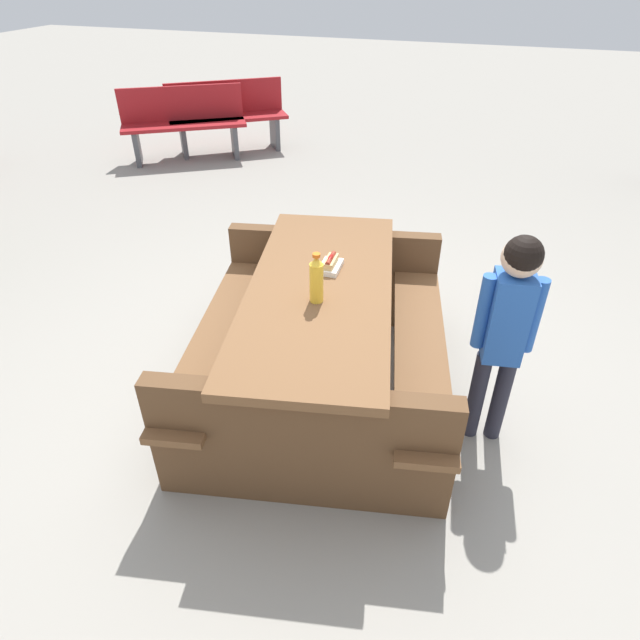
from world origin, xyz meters
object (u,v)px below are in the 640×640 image
(hotdog_tray, at_px, (330,264))
(child_in_coat, at_px, (507,319))
(park_bench_near, at_px, (184,122))
(park_bench_mid, at_px, (227,115))
(picnic_table, at_px, (320,332))
(soda_bottle, at_px, (316,279))

(hotdog_tray, bearing_deg, child_in_coat, -103.76)
(park_bench_near, distance_m, park_bench_mid, 0.60)
(park_bench_near, bearing_deg, picnic_table, -140.60)
(hotdog_tray, relative_size, child_in_coat, 0.15)
(soda_bottle, bearing_deg, hotdog_tray, 5.37)
(park_bench_mid, bearing_deg, hotdog_tray, -146.24)
(hotdog_tray, xyz_separation_m, park_bench_mid, (3.95, 2.64, -0.33))
(park_bench_near, height_order, park_bench_mid, same)
(picnic_table, relative_size, hotdog_tray, 11.11)
(park_bench_near, relative_size, park_bench_mid, 1.02)
(hotdog_tray, xyz_separation_m, park_bench_near, (3.47, 3.00, -0.33))
(child_in_coat, xyz_separation_m, park_bench_mid, (4.18, 3.60, -0.33))
(picnic_table, distance_m, hotdog_tray, 0.38)
(hotdog_tray, xyz_separation_m, child_in_coat, (-0.24, -0.96, -0.01))
(park_bench_near, bearing_deg, child_in_coat, -133.08)
(child_in_coat, relative_size, park_bench_mid, 0.84)
(soda_bottle, relative_size, park_bench_near, 0.18)
(hotdog_tray, bearing_deg, park_bench_near, 40.86)
(soda_bottle, distance_m, park_bench_mid, 5.07)
(hotdog_tray, relative_size, park_bench_near, 0.12)
(child_in_coat, bearing_deg, park_bench_near, 46.92)
(child_in_coat, distance_m, park_bench_near, 5.44)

